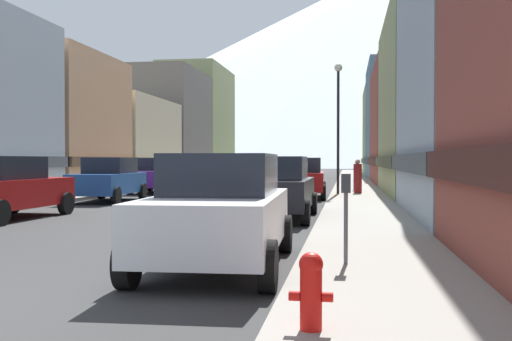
{
  "coord_description": "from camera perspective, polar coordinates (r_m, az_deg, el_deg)",
  "views": [
    {
      "loc": [
        5.77,
        -4.79,
        1.68
      ],
      "look_at": [
        0.23,
        30.75,
        1.04
      ],
      "focal_mm": 41.23,
      "sensor_mm": 36.0,
      "label": 1
    }
  ],
  "objects": [
    {
      "name": "sidewalk_left",
      "position": [
        41.6,
        -7.94,
        -1.2
      ],
      "size": [
        2.5,
        100.0,
        0.15
      ],
      "primitive_type": "cube",
      "color": "gray",
      "rests_on": "ground"
    },
    {
      "name": "car_left_3",
      "position": [
        30.44,
        -9.47,
        -0.46
      ],
      "size": [
        2.19,
        4.46,
        1.78
      ],
      "color": "#591E72",
      "rests_on": "ground"
    },
    {
      "name": "fire_hydrant_near",
      "position": [
        5.41,
        5.36,
        -11.32
      ],
      "size": [
        0.4,
        0.22,
        0.7
      ],
      "color": "red",
      "rests_on": "sidewalk_right"
    },
    {
      "name": "storefront_right_2",
      "position": [
        28.96,
        21.41,
        5.65
      ],
      "size": [
        9.35,
        12.19,
        8.4
      ],
      "color": "#8C9966",
      "rests_on": "ground"
    },
    {
      "name": "sidewalk_right",
      "position": [
        39.83,
        9.55,
        -1.3
      ],
      "size": [
        2.5,
        100.0,
        0.15
      ],
      "primitive_type": "cube",
      "color": "gray",
      "rests_on": "ground"
    },
    {
      "name": "car_driving_0",
      "position": [
        59.61,
        4.86,
        0.27
      ],
      "size": [
        2.06,
        4.4,
        1.78
      ],
      "color": "#9E1111",
      "rests_on": "ground"
    },
    {
      "name": "storefront_right_4",
      "position": [
        53.39,
        15.84,
        4.39
      ],
      "size": [
        9.75,
        11.19,
        10.03
      ],
      "color": "slate",
      "rests_on": "ground"
    },
    {
      "name": "storefront_left_2",
      "position": [
        35.09,
        -19.58,
        4.17
      ],
      "size": [
        7.12,
        8.43,
        7.57
      ],
      "color": "tan",
      "rests_on": "ground"
    },
    {
      "name": "storefront_left_5",
      "position": [
        65.1,
        -5.7,
        4.57
      ],
      "size": [
        6.43,
        11.68,
        11.79
      ],
      "color": "#8C9966",
      "rests_on": "ground"
    },
    {
      "name": "storefront_left_4",
      "position": [
        54.82,
        -10.31,
        4.2
      ],
      "size": [
        9.7,
        10.27,
        9.8
      ],
      "color": "#66605B",
      "rests_on": "ground"
    },
    {
      "name": "storefront_left_3",
      "position": [
        44.26,
        -13.86,
        2.63
      ],
      "size": [
        7.92,
        10.46,
        6.12
      ],
      "color": "beige",
      "rests_on": "ground"
    },
    {
      "name": "storefront_right_5",
      "position": [
        64.75,
        13.91,
        3.48
      ],
      "size": [
        8.17,
        11.35,
        9.29
      ],
      "color": "#8C9966",
      "rests_on": "ground"
    },
    {
      "name": "car_left_1",
      "position": [
        18.06,
        -23.16,
        -1.54
      ],
      "size": [
        2.21,
        4.47,
        1.78
      ],
      "color": "#9E1111",
      "rests_on": "ground"
    },
    {
      "name": "pedestrian_0",
      "position": [
        27.63,
        9.86,
        -0.67
      ],
      "size": [
        0.36,
        0.36,
        1.57
      ],
      "color": "maroon",
      "rests_on": "sidewalk_right"
    },
    {
      "name": "storefront_right_3",
      "position": [
        41.34,
        15.77,
        4.01
      ],
      "size": [
        6.73,
        12.56,
        8.02
      ],
      "color": "brown",
      "rests_on": "ground"
    },
    {
      "name": "car_right_0",
      "position": [
        9.25,
        -3.49,
        -3.83
      ],
      "size": [
        2.21,
        4.47,
        1.78
      ],
      "color": "silver",
      "rests_on": "ground"
    },
    {
      "name": "car_right_2",
      "position": [
        26.09,
        4.54,
        -0.69
      ],
      "size": [
        2.21,
        4.47,
        1.78
      ],
      "color": "#9E1111",
      "rests_on": "ground"
    },
    {
      "name": "streetlamp_right",
      "position": [
        26.77,
        7.98,
        5.96
      ],
      "size": [
        0.36,
        0.36,
        5.86
      ],
      "color": "black",
      "rests_on": "sidewalk_right"
    },
    {
      "name": "car_right_1",
      "position": [
        16.68,
        2.07,
        -1.66
      ],
      "size": [
        2.07,
        4.4,
        1.78
      ],
      "color": "black",
      "rests_on": "ground"
    },
    {
      "name": "parking_meter_near",
      "position": [
        8.74,
        8.71,
        -3.37
      ],
      "size": [
        0.14,
        0.1,
        1.33
      ],
      "color": "#595960",
      "rests_on": "sidewalk_right"
    },
    {
      "name": "mountain_backdrop",
      "position": [
        267.94,
        11.01,
        9.55
      ],
      "size": [
        305.39,
        305.39,
        82.95
      ],
      "primitive_type": "cone",
      "color": "silver",
      "rests_on": "ground"
    },
    {
      "name": "pedestrian_1",
      "position": [
        30.13,
        9.78,
        -0.57
      ],
      "size": [
        0.36,
        0.36,
        1.53
      ],
      "color": "navy",
      "rests_on": "sidewalk_right"
    },
    {
      "name": "car_driving_1",
      "position": [
        35.04,
        2.03,
        -0.25
      ],
      "size": [
        2.06,
        4.4,
        1.78
      ],
      "color": "#591E72",
      "rests_on": "ground"
    },
    {
      "name": "car_left_2",
      "position": [
        24.54,
        -14.11,
        -0.83
      ],
      "size": [
        2.24,
        4.48,
        1.78
      ],
      "color": "#19478C",
      "rests_on": "ground"
    }
  ]
}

